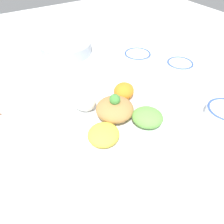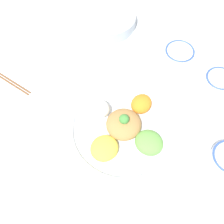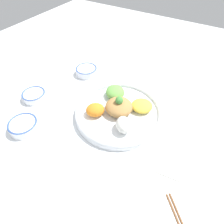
% 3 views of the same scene
% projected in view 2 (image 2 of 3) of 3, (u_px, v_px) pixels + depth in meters
% --- Properties ---
extents(ground_plane, '(2.40, 2.40, 0.00)m').
position_uv_depth(ground_plane, '(111.00, 125.00, 0.89)').
color(ground_plane, white).
extents(salad_platter, '(0.37, 0.37, 0.10)m').
position_uv_depth(salad_platter, '(124.00, 128.00, 0.86)').
color(salad_platter, white).
rests_on(salad_platter, ground_plane).
extents(rice_bowl_blue, '(0.11, 0.11, 0.04)m').
position_uv_depth(rice_bowl_blue, '(179.00, 53.00, 1.01)').
color(rice_bowl_blue, white).
rests_on(rice_bowl_blue, ground_plane).
extents(sauce_bowl_dark, '(0.11, 0.11, 0.03)m').
position_uv_depth(sauce_bowl_dark, '(219.00, 80.00, 0.95)').
color(sauce_bowl_dark, white).
rests_on(sauce_bowl_dark, ground_plane).
extents(side_serving_bowl, '(0.23, 0.23, 0.05)m').
position_uv_depth(side_serving_bowl, '(108.00, 19.00, 1.09)').
color(side_serving_bowl, '#A8B2BC').
rests_on(side_serving_bowl, ground_plane).
extents(chopsticks_pair_near, '(0.16, 0.15, 0.01)m').
position_uv_depth(chopsticks_pair_near, '(10.00, 81.00, 0.97)').
color(chopsticks_pair_near, brown).
rests_on(chopsticks_pair_near, ground_plane).
extents(serving_spoon_main, '(0.11, 0.09, 0.01)m').
position_uv_depth(serving_spoon_main, '(69.00, 66.00, 1.00)').
color(serving_spoon_main, beige).
rests_on(serving_spoon_main, ground_plane).
extents(serving_spoon_extra, '(0.04, 0.13, 0.01)m').
position_uv_depth(serving_spoon_extra, '(47.00, 103.00, 0.93)').
color(serving_spoon_extra, beige).
rests_on(serving_spoon_extra, ground_plane).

